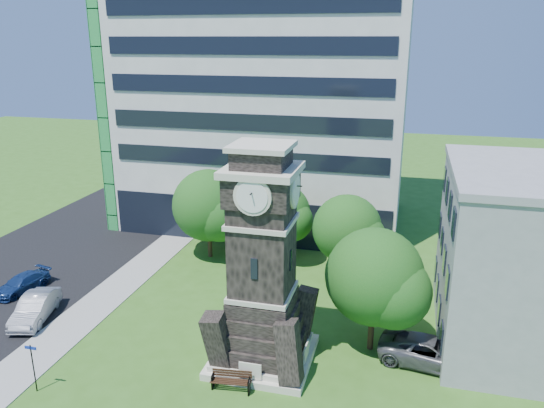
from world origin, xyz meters
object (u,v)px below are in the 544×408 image
(car_east_lot, at_px, (430,352))
(park_bench, at_px, (231,380))
(car_street_mid, at_px, (35,308))
(street_sign, at_px, (33,363))
(clock_tower, at_px, (262,273))
(car_street_north, at_px, (22,283))

(car_east_lot, relative_size, park_bench, 2.71)
(car_street_mid, distance_m, street_sign, 7.92)
(clock_tower, distance_m, street_sign, 12.34)
(car_street_mid, relative_size, park_bench, 2.32)
(clock_tower, distance_m, park_bench, 5.63)
(clock_tower, distance_m, car_street_north, 19.69)
(car_street_mid, bearing_deg, clock_tower, -17.66)
(car_street_mid, xyz_separation_m, park_bench, (14.36, -3.61, -0.22))
(car_street_north, bearing_deg, car_street_mid, -28.61)
(car_street_north, bearing_deg, street_sign, -35.45)
(park_bench, bearing_deg, car_east_lot, 19.21)
(clock_tower, height_order, car_street_north, clock_tower)
(clock_tower, xyz_separation_m, park_bench, (-0.86, -2.96, -4.72))
(car_street_north, bearing_deg, park_bench, -7.81)
(clock_tower, relative_size, car_street_mid, 2.56)
(car_street_north, relative_size, car_east_lot, 0.74)
(car_east_lot, xyz_separation_m, park_bench, (-9.85, -4.83, -0.21))
(car_street_north, bearing_deg, clock_tower, 1.42)
(street_sign, bearing_deg, clock_tower, 27.28)
(street_sign, bearing_deg, car_street_north, 130.89)
(car_street_mid, height_order, car_street_north, car_street_mid)
(car_street_north, height_order, car_east_lot, car_east_lot)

